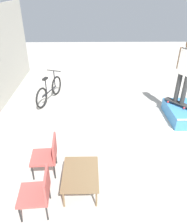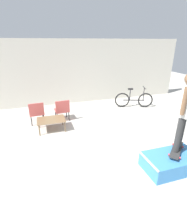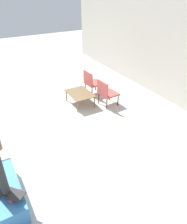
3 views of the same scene
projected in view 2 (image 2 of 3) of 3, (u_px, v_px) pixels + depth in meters
The scene contains 9 objects.
ground_plane at pixel (92, 149), 4.99m from camera, with size 24.00×24.00×0.00m, color #B7B2A8.
house_wall_back at pixel (66, 73), 8.18m from camera, with size 12.00×0.06×3.00m.
skate_ramp_box at pixel (171, 162), 4.18m from camera, with size 1.35×0.76×0.39m.
skateboard_on_ramp at pixel (176, 150), 4.19m from camera, with size 0.77×0.70×0.07m.
person_skater at pixel (185, 107), 3.78m from camera, with size 0.49×0.38×1.82m.
coffee_table at pixel (51, 120), 5.97m from camera, with size 0.93×0.68×0.40m.
patio_chair_left at pixel (37, 112), 6.41m from camera, with size 0.55×0.55×0.84m.
patio_chair_right at pixel (62, 109), 6.67m from camera, with size 0.55×0.55×0.84m.
bicycle at pixel (134, 100), 8.09m from camera, with size 1.68×0.70×0.95m.
Camera 2 is at (-1.21, -4.05, 2.86)m, focal length 28.00 mm.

